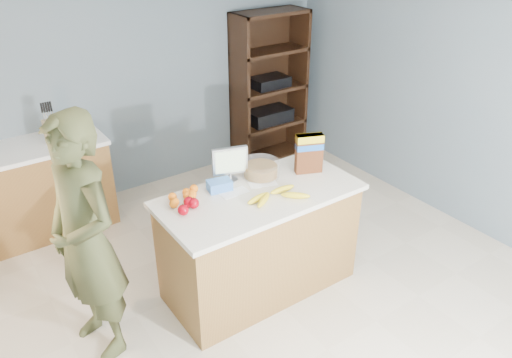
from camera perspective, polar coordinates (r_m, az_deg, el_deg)
floor at (r=4.13m, az=2.86°, el=-14.26°), size 4.50×5.00×0.02m
walls at (r=3.24m, az=3.56°, el=7.74°), size 4.52×5.02×2.51m
counter_peninsula at (r=4.05m, az=0.41°, el=-7.58°), size 1.56×0.76×0.90m
back_cabinet at (r=5.18m, az=-23.19°, el=-0.95°), size 1.24×0.62×0.90m
shelving_unit at (r=6.15m, az=1.25°, el=10.13°), size 0.90×0.40×1.80m
person at (r=3.46m, az=-18.90°, el=-6.75°), size 0.57×0.74×1.78m
knife_block at (r=4.94m, az=-22.37°, el=5.14°), size 0.12×0.10×0.31m
envelopes at (r=3.85m, az=-0.83°, el=-1.05°), size 0.49×0.17×0.00m
bananas at (r=3.71m, az=2.19°, el=-1.91°), size 0.46×0.26×0.05m
apples at (r=3.59m, az=-7.71°, el=-2.97°), size 0.18×0.15×0.08m
oranges at (r=3.72m, az=-8.22°, el=-1.97°), size 0.29×0.18×0.06m
blue_carton at (r=3.82m, az=-4.20°, el=-0.73°), size 0.20×0.15×0.08m
salad_bowl at (r=4.00m, az=0.55°, el=1.12°), size 0.30×0.30×0.13m
tv at (r=3.90m, az=-3.00°, el=1.93°), size 0.28×0.12×0.28m
cereal_box at (r=4.03m, az=6.10°, el=3.24°), size 0.23×0.16×0.33m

